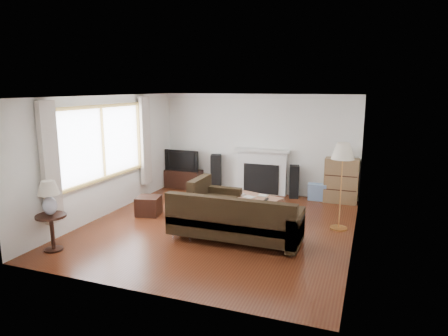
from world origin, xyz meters
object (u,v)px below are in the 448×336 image
at_px(bookshelf, 341,181).
at_px(floor_lamp, 341,187).
at_px(sectional_sofa, 235,218).
at_px(side_table, 52,233).
at_px(tv_stand, 184,179).
at_px(coffee_table, 250,207).

xyz_separation_m(bookshelf, floor_lamp, (0.12, -1.88, 0.31)).
distance_m(sectional_sofa, side_table, 3.07).
distance_m(bookshelf, side_table, 6.25).
bearing_deg(bookshelf, sectional_sofa, -116.45).
height_order(bookshelf, floor_lamp, floor_lamp).
relative_size(bookshelf, floor_lamp, 0.63).
distance_m(tv_stand, bookshelf, 4.08).
bearing_deg(sectional_sofa, coffee_table, 94.77).
distance_m(coffee_table, side_table, 3.76).
distance_m(tv_stand, floor_lamp, 4.62).
xyz_separation_m(sectional_sofa, side_table, (-2.69, -1.47, -0.10)).
height_order(bookshelf, coffee_table, bookshelf).
bearing_deg(sectional_sofa, tv_stand, 129.20).
height_order(coffee_table, side_table, side_table).
bearing_deg(sectional_sofa, bookshelf, 63.55).
bearing_deg(side_table, coffee_table, 46.61).
bearing_deg(coffee_table, tv_stand, 161.39).
relative_size(floor_lamp, side_table, 2.72).
distance_m(sectional_sofa, coffee_table, 1.28).
distance_m(tv_stand, coffee_table, 3.02).
distance_m(bookshelf, coffee_table, 2.50).
bearing_deg(tv_stand, floor_lamp, -23.82).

